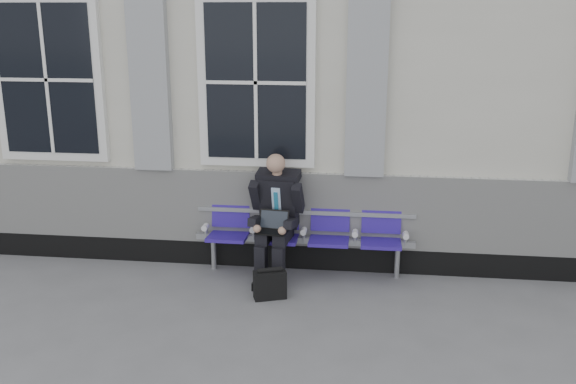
# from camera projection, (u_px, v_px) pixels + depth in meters

# --- Properties ---
(ground) EXTENTS (70.00, 70.00, 0.00)m
(ground) POSITION_uv_depth(u_px,v_px,m) (201.00, 318.00, 6.56)
(ground) COLOR slate
(ground) RESTS_ON ground
(station_building) EXTENTS (14.40, 4.40, 4.49)m
(station_building) POSITION_uv_depth(u_px,v_px,m) (255.00, 69.00, 9.27)
(station_building) COLOR beige
(station_building) RESTS_ON ground
(bench) EXTENTS (2.60, 0.47, 0.91)m
(bench) POSITION_uv_depth(u_px,v_px,m) (304.00, 229.00, 7.57)
(bench) COLOR #9EA0A3
(bench) RESTS_ON ground
(businessman) EXTENTS (0.63, 0.85, 1.48)m
(businessman) POSITION_uv_depth(u_px,v_px,m) (276.00, 212.00, 7.40)
(businessman) COLOR black
(businessman) RESTS_ON ground
(briefcase) EXTENTS (0.38, 0.26, 0.36)m
(briefcase) POSITION_uv_depth(u_px,v_px,m) (270.00, 284.00, 6.98)
(briefcase) COLOR black
(briefcase) RESTS_ON ground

